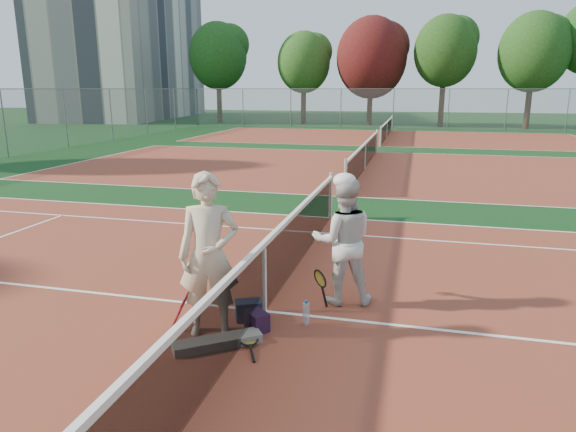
{
  "coord_description": "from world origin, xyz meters",
  "views": [
    {
      "loc": [
        1.93,
        -6.33,
        3.02
      ],
      "look_at": [
        0.0,
        1.33,
        1.05
      ],
      "focal_mm": 32.0,
      "sensor_mm": 36.0,
      "label": 1
    }
  ],
  "objects_px": {
    "net_main": "(264,277)",
    "apartment_block": "(127,44)",
    "player_a": "(209,255)",
    "racket_red": "(185,311)",
    "racket_black_held": "(320,290)",
    "sports_bag_navy": "(248,310)",
    "water_bottle": "(306,314)",
    "racket_spare": "(249,340)",
    "player_b": "(343,241)",
    "sports_bag_purple": "(257,321)"
  },
  "relations": [
    {
      "from": "player_a",
      "to": "racket_red",
      "type": "relative_size",
      "value": 3.71
    },
    {
      "from": "net_main",
      "to": "water_bottle",
      "type": "relative_size",
      "value": 36.6
    },
    {
      "from": "racket_black_held",
      "to": "water_bottle",
      "type": "height_order",
      "value": "racket_black_held"
    },
    {
      "from": "racket_red",
      "to": "racket_black_held",
      "type": "xyz_separation_m",
      "value": [
        1.53,
        1.09,
        0.02
      ]
    },
    {
      "from": "racket_red",
      "to": "sports_bag_navy",
      "type": "distance_m",
      "value": 0.86
    },
    {
      "from": "player_b",
      "to": "racket_red",
      "type": "distance_m",
      "value": 2.38
    },
    {
      "from": "sports_bag_purple",
      "to": "racket_red",
      "type": "bearing_deg",
      "value": -163.22
    },
    {
      "from": "net_main",
      "to": "sports_bag_navy",
      "type": "distance_m",
      "value": 0.5
    },
    {
      "from": "sports_bag_navy",
      "to": "water_bottle",
      "type": "xyz_separation_m",
      "value": [
        0.78,
        0.04,
        0.02
      ]
    },
    {
      "from": "apartment_block",
      "to": "player_b",
      "type": "height_order",
      "value": "apartment_block"
    },
    {
      "from": "racket_black_held",
      "to": "sports_bag_purple",
      "type": "height_order",
      "value": "racket_black_held"
    },
    {
      "from": "racket_red",
      "to": "racket_black_held",
      "type": "distance_m",
      "value": 1.87
    },
    {
      "from": "net_main",
      "to": "player_a",
      "type": "distance_m",
      "value": 1.03
    },
    {
      "from": "racket_black_held",
      "to": "racket_spare",
      "type": "bearing_deg",
      "value": 11.2
    },
    {
      "from": "apartment_block",
      "to": "racket_spare",
      "type": "distance_m",
      "value": 53.52
    },
    {
      "from": "net_main",
      "to": "apartment_block",
      "type": "relative_size",
      "value": 0.5
    },
    {
      "from": "net_main",
      "to": "player_b",
      "type": "relative_size",
      "value": 6.01
    },
    {
      "from": "net_main",
      "to": "apartment_block",
      "type": "distance_m",
      "value": 52.62
    },
    {
      "from": "apartment_block",
      "to": "sports_bag_purple",
      "type": "bearing_deg",
      "value": -57.8
    },
    {
      "from": "sports_bag_purple",
      "to": "water_bottle",
      "type": "distance_m",
      "value": 0.65
    },
    {
      "from": "sports_bag_navy",
      "to": "racket_spare",
      "type": "bearing_deg",
      "value": -71.45
    },
    {
      "from": "player_b",
      "to": "sports_bag_purple",
      "type": "height_order",
      "value": "player_b"
    },
    {
      "from": "water_bottle",
      "to": "racket_spare",
      "type": "bearing_deg",
      "value": -129.51
    },
    {
      "from": "racket_red",
      "to": "water_bottle",
      "type": "distance_m",
      "value": 1.56
    },
    {
      "from": "player_b",
      "to": "water_bottle",
      "type": "distance_m",
      "value": 1.21
    },
    {
      "from": "net_main",
      "to": "water_bottle",
      "type": "height_order",
      "value": "net_main"
    },
    {
      "from": "racket_red",
      "to": "sports_bag_navy",
      "type": "relative_size",
      "value": 1.64
    },
    {
      "from": "sports_bag_navy",
      "to": "sports_bag_purple",
      "type": "relative_size",
      "value": 1.1
    },
    {
      "from": "sports_bag_navy",
      "to": "player_a",
      "type": "bearing_deg",
      "value": -126.44
    },
    {
      "from": "player_a",
      "to": "sports_bag_purple",
      "type": "height_order",
      "value": "player_a"
    },
    {
      "from": "player_a",
      "to": "sports_bag_purple",
      "type": "bearing_deg",
      "value": 3.03
    },
    {
      "from": "racket_red",
      "to": "racket_black_held",
      "type": "relative_size",
      "value": 0.95
    },
    {
      "from": "sports_bag_purple",
      "to": "water_bottle",
      "type": "bearing_deg",
      "value": 28.17
    },
    {
      "from": "racket_red",
      "to": "water_bottle",
      "type": "relative_size",
      "value": 1.85
    },
    {
      "from": "net_main",
      "to": "racket_red",
      "type": "distance_m",
      "value": 1.17
    },
    {
      "from": "racket_red",
      "to": "racket_spare",
      "type": "bearing_deg",
      "value": -17.81
    },
    {
      "from": "racket_spare",
      "to": "sports_bag_navy",
      "type": "xyz_separation_m",
      "value": [
        -0.22,
        0.64,
        0.09
      ]
    },
    {
      "from": "player_b",
      "to": "sports_bag_navy",
      "type": "height_order",
      "value": "player_b"
    },
    {
      "from": "net_main",
      "to": "racket_black_held",
      "type": "bearing_deg",
      "value": 19.65
    },
    {
      "from": "racket_spare",
      "to": "water_bottle",
      "type": "xyz_separation_m",
      "value": [
        0.57,
        0.69,
        0.11
      ]
    },
    {
      "from": "net_main",
      "to": "sports_bag_navy",
      "type": "relative_size",
      "value": 32.45
    },
    {
      "from": "net_main",
      "to": "sports_bag_purple",
      "type": "bearing_deg",
      "value": -83.16
    },
    {
      "from": "player_a",
      "to": "racket_spare",
      "type": "relative_size",
      "value": 3.43
    },
    {
      "from": "racket_black_held",
      "to": "player_b",
      "type": "bearing_deg",
      "value": -176.0
    },
    {
      "from": "racket_red",
      "to": "sports_bag_navy",
      "type": "height_order",
      "value": "racket_red"
    },
    {
      "from": "racket_black_held",
      "to": "water_bottle",
      "type": "bearing_deg",
      "value": 30.32
    },
    {
      "from": "apartment_block",
      "to": "player_b",
      "type": "bearing_deg",
      "value": -56.25
    },
    {
      "from": "water_bottle",
      "to": "player_b",
      "type": "bearing_deg",
      "value": 68.75
    },
    {
      "from": "apartment_block",
      "to": "sports_bag_navy",
      "type": "relative_size",
      "value": 65.01
    },
    {
      "from": "net_main",
      "to": "sports_bag_navy",
      "type": "bearing_deg",
      "value": -114.76
    }
  ]
}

